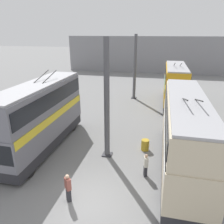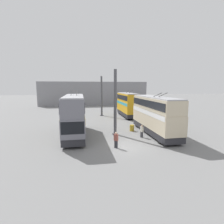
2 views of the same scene
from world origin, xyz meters
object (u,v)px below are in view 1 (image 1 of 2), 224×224
Objects in this scene: bus_right_near at (41,113)px; person_aisle_foreground at (68,187)px; bus_left_near at (184,130)px; person_by_left_row at (146,165)px; oil_drum at (145,145)px; bus_left_far at (175,83)px.

bus_right_near reaches higher than person_aisle_foreground.
bus_left_near is 6.98× the size of person_by_left_row.
bus_right_near reaches higher than bus_left_near.
person_aisle_foreground is at bearing -139.90° from bus_right_near.
bus_right_near is at bearing 86.54° from bus_left_near.
oil_drum is (6.47, -3.61, -0.46)m from person_aisle_foreground.
bus_left_far is at bearing -11.88° from oil_drum.
bus_left_near is at bearing -127.33° from oil_drum.
person_aisle_foreground is at bearing 126.40° from bus_left_near.
bus_left_near is at bearing -180.00° from bus_left_far.
bus_left_near is 7.89m from person_aisle_foreground.
person_aisle_foreground is 1.95× the size of oil_drum.
bus_left_near is at bearing -8.65° from person_aisle_foreground.
bus_left_near is 1.19× the size of bus_left_far.
person_aisle_foreground is 7.42m from oil_drum.
oil_drum is at bearing 80.00° from person_by_left_row.
person_by_left_row is at bearing -6.17° from person_aisle_foreground.
bus_right_near reaches higher than oil_drum.
person_aisle_foreground is at bearing -156.19° from person_by_left_row.
person_aisle_foreground is 5.02m from person_by_left_row.
person_aisle_foreground is 1.06× the size of person_by_left_row.
bus_right_near is at bearing 99.26° from oil_drum.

